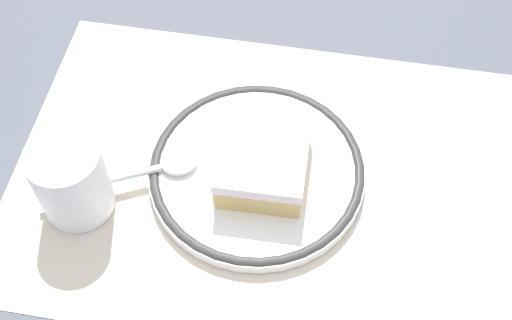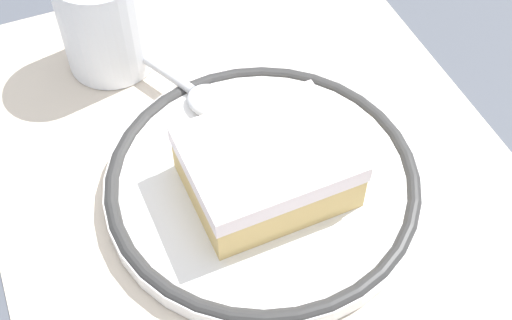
{
  "view_description": "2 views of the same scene",
  "coord_description": "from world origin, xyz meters",
  "px_view_note": "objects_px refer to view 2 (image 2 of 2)",
  "views": [
    {
      "loc": [
        -0.02,
        0.33,
        0.53
      ],
      "look_at": [
        0.04,
        0.0,
        0.03
      ],
      "focal_mm": 47.9,
      "sensor_mm": 36.0,
      "label": 1
    },
    {
      "loc": [
        -0.2,
        0.1,
        0.36
      ],
      "look_at": [
        0.04,
        0.0,
        0.03
      ],
      "focal_mm": 49.15,
      "sensor_mm": 36.0,
      "label": 2
    }
  ],
  "objects_px": {
    "plate": "(256,184)",
    "spoon": "(181,82)",
    "cup": "(106,24)",
    "cake_slice": "(266,167)"
  },
  "relations": [
    {
      "from": "plate",
      "to": "spoon",
      "type": "height_order",
      "value": "spoon"
    },
    {
      "from": "plate",
      "to": "cup",
      "type": "bearing_deg",
      "value": 18.79
    },
    {
      "from": "plate",
      "to": "cup",
      "type": "height_order",
      "value": "cup"
    },
    {
      "from": "cup",
      "to": "cake_slice",
      "type": "bearing_deg",
      "value": -160.72
    },
    {
      "from": "cake_slice",
      "to": "spoon",
      "type": "bearing_deg",
      "value": 11.25
    },
    {
      "from": "plate",
      "to": "spoon",
      "type": "distance_m",
      "value": 0.1
    },
    {
      "from": "plate",
      "to": "spoon",
      "type": "xyz_separation_m",
      "value": [
        0.09,
        0.02,
        0.01
      ]
    },
    {
      "from": "cake_slice",
      "to": "cup",
      "type": "distance_m",
      "value": 0.17
    },
    {
      "from": "cake_slice",
      "to": "spoon",
      "type": "relative_size",
      "value": 0.71
    },
    {
      "from": "spoon",
      "to": "plate",
      "type": "bearing_deg",
      "value": -170.16
    }
  ]
}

